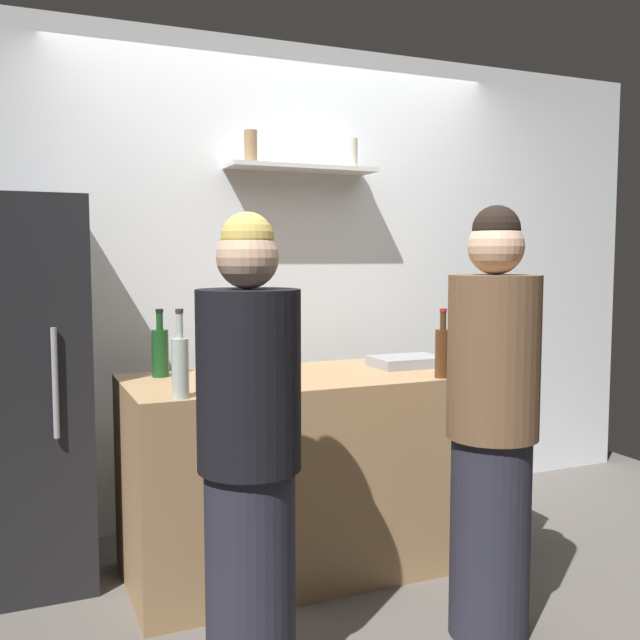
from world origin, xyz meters
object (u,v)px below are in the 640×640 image
object	(u,v)px
refrigerator	(6,393)
utensil_holder	(263,360)
wine_bottle_green_glass	(160,351)
wine_bottle_pale_glass	(180,365)
person_blonde	(249,460)
person_brown_jacket	(492,428)
wine_bottle_amber_glass	(443,351)
baking_pan	(407,361)
water_bottle_plastic	(460,347)

from	to	relation	value
refrigerator	utensil_holder	size ratio (longest dim) A/B	7.64
utensil_holder	wine_bottle_green_glass	size ratio (longest dim) A/B	0.72
wine_bottle_pale_glass	wine_bottle_green_glass	xyz separation A→B (m)	(0.03, 0.53, -0.01)
wine_bottle_green_glass	person_blonde	world-z (taller)	person_blonde
person_brown_jacket	wine_bottle_amber_glass	bearing A→B (deg)	172.40
wine_bottle_pale_glass	wine_bottle_amber_glass	size ratio (longest dim) A/B	1.10
person_blonde	person_brown_jacket	size ratio (longest dim) A/B	0.97
person_blonde	person_brown_jacket	world-z (taller)	person_brown_jacket
refrigerator	wine_bottle_green_glass	bearing A→B (deg)	-13.80
wine_bottle_pale_glass	wine_bottle_amber_glass	bearing A→B (deg)	0.31
baking_pan	refrigerator	bearing A→B (deg)	169.57
refrigerator	utensil_holder	world-z (taller)	refrigerator
wine_bottle_amber_glass	wine_bottle_green_glass	xyz separation A→B (m)	(-1.15, 0.52, -0.00)
person_blonde	wine_bottle_green_glass	bearing A→B (deg)	-5.87
wine_bottle_green_glass	utensil_holder	bearing A→B (deg)	-11.84
utensil_holder	person_brown_jacket	size ratio (longest dim) A/B	0.14
water_bottle_plastic	person_blonde	bearing A→B (deg)	-152.87
wine_bottle_pale_glass	utensil_holder	bearing A→B (deg)	42.12
baking_pan	wine_bottle_pale_glass	size ratio (longest dim) A/B	0.99
utensil_holder	person_brown_jacket	world-z (taller)	person_brown_jacket
wine_bottle_green_glass	refrigerator	bearing A→B (deg)	166.20
person_brown_jacket	utensil_holder	bearing A→B (deg)	-143.57
wine_bottle_amber_glass	water_bottle_plastic	bearing A→B (deg)	37.41
baking_pan	wine_bottle_green_glass	bearing A→B (deg)	171.45
refrigerator	wine_bottle_green_glass	xyz separation A→B (m)	(0.64, -0.16, 0.17)
baking_pan	wine_bottle_amber_glass	world-z (taller)	wine_bottle_amber_glass
wine_bottle_pale_glass	wine_bottle_green_glass	world-z (taller)	wine_bottle_pale_glass
refrigerator	wine_bottle_pale_glass	size ratio (longest dim) A/B	4.94
baking_pan	person_blonde	size ratio (longest dim) A/B	0.22
utensil_holder	water_bottle_plastic	size ratio (longest dim) A/B	0.89
utensil_holder	water_bottle_plastic	world-z (taller)	water_bottle_plastic
baking_pan	utensil_holder	xyz separation A→B (m)	(-0.72, 0.08, 0.04)
wine_bottle_pale_glass	wine_bottle_green_glass	distance (m)	0.53
utensil_holder	wine_bottle_pale_glass	distance (m)	0.65
baking_pan	water_bottle_plastic	distance (m)	0.28
wine_bottle_pale_glass	wine_bottle_green_glass	bearing A→B (deg)	87.27
utensil_holder	wine_bottle_pale_glass	bearing A→B (deg)	-137.88
wine_bottle_amber_glass	wine_bottle_green_glass	distance (m)	1.27
refrigerator	wine_bottle_green_glass	world-z (taller)	refrigerator
wine_bottle_amber_glass	utensil_holder	bearing A→B (deg)	148.57
utensil_holder	person_brown_jacket	xyz separation A→B (m)	(0.57, -0.97, -0.16)
person_blonde	person_brown_jacket	distance (m)	0.94
wine_bottle_amber_glass	water_bottle_plastic	distance (m)	0.24
water_bottle_plastic	person_blonde	world-z (taller)	person_blonde
utensil_holder	wine_bottle_amber_glass	xyz separation A→B (m)	(0.70, -0.43, 0.06)
baking_pan	person_blonde	distance (m)	1.38
baking_pan	water_bottle_plastic	bearing A→B (deg)	-49.82
refrigerator	water_bottle_plastic	xyz separation A→B (m)	(1.99, -0.54, 0.16)
person_brown_jacket	wine_bottle_pale_glass	bearing A→B (deg)	-111.01
wine_bottle_pale_glass	water_bottle_plastic	size ratio (longest dim) A/B	1.38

